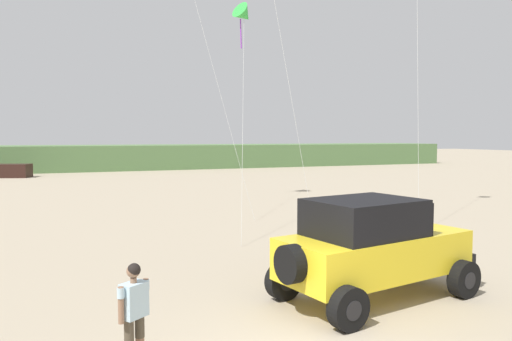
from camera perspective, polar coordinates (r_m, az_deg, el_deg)
name	(u,v)px	position (r m, az deg, el deg)	size (l,w,h in m)	color
dune_ridge	(89,157)	(57.03, -18.97, 1.45)	(90.00, 9.06, 2.68)	#567A47
jeep	(373,246)	(11.19, 13.52, -8.58)	(5.00, 3.09, 2.26)	yellow
person_watching	(134,310)	(8.05, -14.11, -15.52)	(0.53, 0.45, 1.67)	#8C664C
distant_sedan	(5,171)	(48.82, -27.31, -0.03)	(4.20, 1.70, 1.20)	black
kite_blue_swept	(244,15)	(21.99, -1.41, 17.75)	(2.67, 5.79, 9.45)	green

